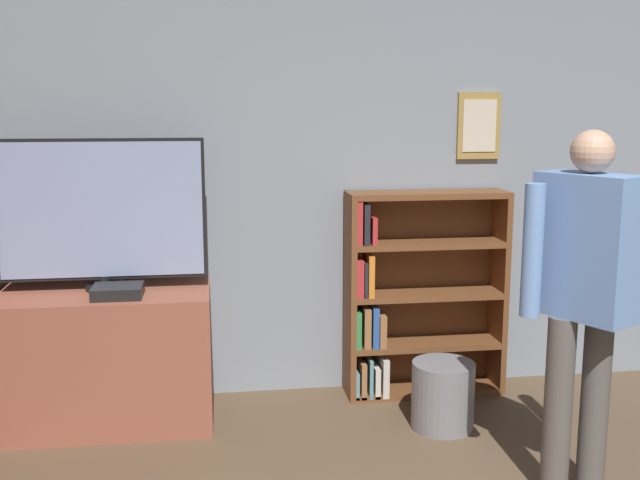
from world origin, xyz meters
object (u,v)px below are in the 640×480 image
object	(u,v)px
game_console	(118,291)
person	(584,284)
television	(102,213)
waste_bin	(443,395)
bookshelf	(411,297)

from	to	relation	value
game_console	person	distance (m)	2.40
television	person	world-z (taller)	person
television	waste_bin	size ratio (longest dim) A/B	3.01
game_console	person	bearing A→B (deg)	-24.85
television	bookshelf	xyz separation A→B (m)	(1.83, 0.16, -0.59)
television	game_console	size ratio (longest dim) A/B	4.29
television	game_console	xyz separation A→B (m)	(0.09, -0.18, -0.41)
game_console	waste_bin	distance (m)	1.90
person	waste_bin	bearing A→B (deg)	177.92
television	bookshelf	distance (m)	1.93
person	game_console	bearing A→B (deg)	-142.65
television	waste_bin	distance (m)	2.18
television	person	distance (m)	2.56
bookshelf	waste_bin	world-z (taller)	bookshelf
television	person	xyz separation A→B (m)	(2.26, -1.19, -0.20)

